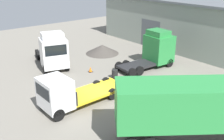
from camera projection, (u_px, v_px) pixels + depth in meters
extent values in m
plane|color=slate|center=(98.00, 97.00, 21.45)|extent=(60.00, 60.00, 0.00)
cube|color=gray|center=(223.00, 29.00, 31.52)|extent=(33.20, 9.74, 5.97)
cube|color=#4C5156|center=(150.00, 34.00, 34.36)|extent=(3.20, 0.08, 3.60)
cube|color=silver|center=(54.00, 53.00, 26.28)|extent=(3.01, 3.08, 2.87)
cube|color=silver|center=(52.00, 36.00, 25.83)|extent=(2.21, 2.49, 0.60)
cube|color=black|center=(56.00, 50.00, 25.07)|extent=(0.67, 2.04, 1.03)
cube|color=#232326|center=(49.00, 55.00, 29.68)|extent=(4.78, 3.16, 0.24)
cylinder|color=#B2B2B7|center=(59.00, 57.00, 29.58)|extent=(1.21, 0.85, 0.56)
cylinder|color=black|center=(67.00, 66.00, 26.69)|extent=(1.00, 0.56, 0.95)
cylinder|color=black|center=(45.00, 69.00, 25.89)|extent=(1.00, 0.56, 0.95)
cylinder|color=black|center=(57.00, 53.00, 30.80)|extent=(1.00, 0.56, 0.95)
cylinder|color=black|center=(38.00, 56.00, 30.00)|extent=(1.00, 0.56, 0.95)
cylinder|color=black|center=(56.00, 51.00, 31.58)|extent=(1.00, 0.56, 0.95)
cylinder|color=black|center=(37.00, 53.00, 30.78)|extent=(1.00, 0.56, 0.95)
cube|color=#28843D|center=(205.00, 103.00, 15.00)|extent=(8.15, 9.70, 2.51)
cube|color=#232326|center=(202.00, 124.00, 15.50)|extent=(7.55, 9.25, 0.24)
cylinder|color=black|center=(143.00, 125.00, 16.64)|extent=(0.87, 1.03, 1.06)
cylinder|color=black|center=(127.00, 125.00, 16.60)|extent=(0.87, 1.03, 1.06)
cube|color=#28843D|center=(159.00, 48.00, 27.80)|extent=(2.69, 2.60, 2.84)
cube|color=#28843D|center=(158.00, 33.00, 27.08)|extent=(2.23, 1.85, 0.60)
cube|color=black|center=(167.00, 42.00, 28.21)|extent=(2.10, 0.26, 1.02)
cube|color=#232326|center=(136.00, 66.00, 26.66)|extent=(2.31, 3.86, 0.24)
cylinder|color=#B2B2B7|center=(134.00, 63.00, 27.81)|extent=(0.65, 1.14, 0.56)
cylinder|color=black|center=(155.00, 57.00, 29.48)|extent=(0.38, 0.93, 0.91)
cylinder|color=black|center=(169.00, 63.00, 27.79)|extent=(0.38, 0.93, 0.91)
cylinder|color=black|center=(126.00, 64.00, 27.31)|extent=(0.38, 0.93, 0.91)
cylinder|color=black|center=(140.00, 71.00, 25.62)|extent=(0.38, 0.93, 0.91)
cylinder|color=black|center=(119.00, 66.00, 26.83)|extent=(0.38, 0.93, 0.91)
cylinder|color=black|center=(132.00, 73.00, 25.14)|extent=(0.38, 0.93, 0.91)
cube|color=silver|center=(55.00, 93.00, 18.56)|extent=(2.43, 1.93, 2.20)
cube|color=black|center=(43.00, 92.00, 17.86)|extent=(2.02, 0.11, 0.88)
cube|color=yellow|center=(95.00, 91.00, 21.00)|extent=(2.47, 5.14, 0.20)
cube|color=#232326|center=(68.00, 94.00, 19.31)|extent=(2.40, 0.15, 1.10)
cylinder|color=black|center=(58.00, 115.00, 17.94)|extent=(0.31, 0.92, 0.91)
cylinder|color=black|center=(44.00, 103.00, 19.44)|extent=(0.31, 0.92, 0.91)
cylinder|color=black|center=(113.00, 94.00, 20.89)|extent=(0.31, 0.92, 0.91)
cylinder|color=black|center=(97.00, 86.00, 22.39)|extent=(0.31, 0.92, 0.91)
cylinder|color=black|center=(122.00, 90.00, 21.49)|extent=(0.31, 0.92, 0.91)
cylinder|color=black|center=(106.00, 83.00, 22.99)|extent=(0.31, 0.92, 0.91)
cone|color=#423D38|center=(102.00, 49.00, 32.16)|extent=(4.07, 4.07, 1.09)
cylinder|color=black|center=(115.00, 74.00, 24.84)|extent=(0.58, 0.58, 0.88)
cube|color=black|center=(91.00, 72.00, 26.56)|extent=(0.40, 0.40, 0.04)
cone|color=orange|center=(90.00, 69.00, 26.47)|extent=(0.36, 0.36, 0.55)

